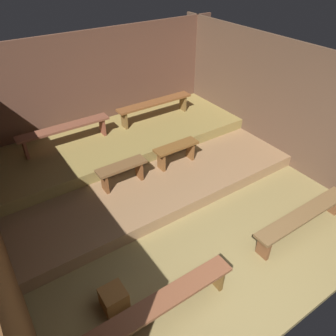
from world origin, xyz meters
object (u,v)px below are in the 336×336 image
bench_floor_left (164,303)px  bench_middle_left (64,130)px  bench_floor_right (303,217)px  wooden_crate_floor (114,299)px  bench_lower_right (176,150)px  bench_middle_right (155,105)px  bench_lower_left (122,170)px

bench_floor_left → bench_middle_left: bench_middle_left is taller
bench_floor_right → wooden_crate_floor: bench_floor_right is taller
bench_floor_left → wooden_crate_floor: size_ratio=6.37×
bench_lower_right → wooden_crate_floor: (-2.24, -1.87, -0.37)m
bench_middle_left → bench_middle_right: bearing=0.0°
bench_lower_right → bench_middle_right: bearing=72.9°
bench_floor_left → bench_middle_right: 4.44m
bench_lower_left → wooden_crate_floor: 2.20m
bench_floor_right → wooden_crate_floor: size_ratio=6.37×
bench_floor_left → wooden_crate_floor: (-0.42, 0.48, -0.18)m
bench_middle_left → bench_floor_left: bearing=-93.7°
bench_middle_left → bench_floor_right: bearing=-59.1°
bench_middle_right → bench_lower_right: bearing=-107.1°
bench_lower_left → bench_lower_right: (1.13, 0.00, 0.00)m
bench_middle_left → bench_middle_right: 2.02m
bench_lower_right → wooden_crate_floor: 2.94m
bench_middle_left → wooden_crate_floor: bench_middle_left is taller
bench_lower_left → bench_middle_right: bearing=42.5°
bench_floor_left → bench_lower_right: 2.97m
bench_floor_right → wooden_crate_floor: 2.97m
bench_lower_left → bench_middle_left: size_ratio=0.49×
bench_floor_right → wooden_crate_floor: (-2.93, 0.48, -0.18)m
wooden_crate_floor → bench_floor_right: bearing=-9.2°
bench_floor_left → bench_middle_right: (2.27, 3.79, 0.44)m
bench_floor_right → bench_middle_left: 4.44m
bench_floor_left → bench_lower_left: bench_lower_left is taller
bench_lower_left → wooden_crate_floor: bearing=-120.7°
bench_middle_left → wooden_crate_floor: 3.43m
bench_middle_left → bench_middle_right: size_ratio=1.00×
bench_floor_right → bench_lower_left: size_ratio=2.15×
bench_floor_left → bench_middle_left: bearing=86.3°
wooden_crate_floor → bench_floor_left: bearing=-48.7°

